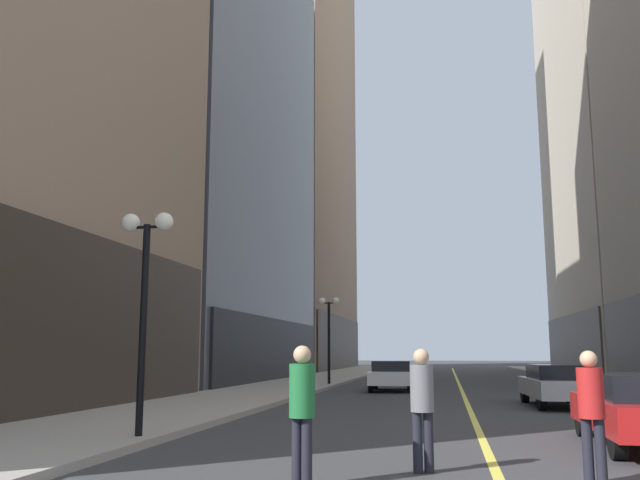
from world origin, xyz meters
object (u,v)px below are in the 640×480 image
at_px(car_silver, 556,384).
at_px(pedestrian_in_green_parka, 302,403).
at_px(car_white, 391,374).
at_px(street_lamp_left_far, 329,321).
at_px(pedestrian_in_grey_suit, 422,399).
at_px(pedestrian_in_red_jacket, 591,405).
at_px(street_lamp_left_near, 145,272).

bearing_deg(car_silver, pedestrian_in_green_parka, -110.53).
distance_m(car_silver, car_white, 10.01).
bearing_deg(street_lamp_left_far, pedestrian_in_grey_suit, -77.23).
relative_size(pedestrian_in_red_jacket, street_lamp_left_far, 0.39).
distance_m(car_white, street_lamp_left_far, 5.05).
bearing_deg(pedestrian_in_grey_suit, car_silver, 73.47).
height_order(car_white, street_lamp_left_far, street_lamp_left_far).
height_order(street_lamp_left_near, street_lamp_left_far, same).
relative_size(pedestrian_in_green_parka, street_lamp_left_near, 0.41).
bearing_deg(street_lamp_left_far, car_silver, -50.11).
height_order(car_white, pedestrian_in_red_jacket, pedestrian_in_red_jacket).
relative_size(car_silver, street_lamp_left_near, 1.07).
bearing_deg(pedestrian_in_grey_suit, street_lamp_left_near, 158.14).
distance_m(street_lamp_left_near, street_lamp_left_far, 21.58).
distance_m(pedestrian_in_grey_suit, street_lamp_left_far, 24.44).
xyz_separation_m(car_white, pedestrian_in_red_jacket, (4.31, -21.33, 0.29)).
relative_size(car_white, street_lamp_left_near, 1.02).
relative_size(car_white, pedestrian_in_grey_suit, 2.58).
height_order(car_silver, pedestrian_in_green_parka, pedestrian_in_green_parka).
relative_size(pedestrian_in_green_parka, street_lamp_left_far, 0.41).
bearing_deg(pedestrian_in_grey_suit, car_white, 95.62).
bearing_deg(pedestrian_in_grey_suit, pedestrian_in_red_jacket, -11.02).
xyz_separation_m(car_silver, pedestrian_in_green_parka, (-5.29, -14.13, 0.33)).
xyz_separation_m(car_white, pedestrian_in_green_parka, (0.56, -22.25, 0.33)).
distance_m(pedestrian_in_red_jacket, street_lamp_left_far, 25.45).
xyz_separation_m(pedestrian_in_grey_suit, street_lamp_left_near, (-5.38, 2.16, 2.23)).
xyz_separation_m(car_silver, street_lamp_left_far, (-9.17, 10.97, 2.54)).
relative_size(car_silver, pedestrian_in_red_jacket, 2.75).
distance_m(pedestrian_in_grey_suit, pedestrian_in_green_parka, 2.02).
bearing_deg(pedestrian_in_red_jacket, car_white, 101.41).
distance_m(pedestrian_in_green_parka, street_lamp_left_near, 5.68).
height_order(car_white, pedestrian_in_green_parka, pedestrian_in_green_parka).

